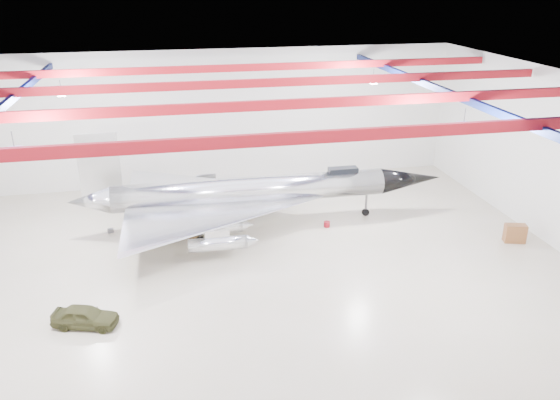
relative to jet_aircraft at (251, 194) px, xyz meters
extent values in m
plane|color=#B9B193|center=(-1.40, -5.59, -2.34)|extent=(40.00, 40.00, 0.00)
plane|color=silver|center=(-1.40, 9.41, 3.16)|extent=(40.00, 0.00, 40.00)
plane|color=silver|center=(18.60, -5.59, 3.16)|extent=(0.00, 30.00, 30.00)
plane|color=#0A0F38|center=(-1.40, -5.59, 8.66)|extent=(40.00, 40.00, 0.00)
cube|color=maroon|center=(-1.40, -14.59, 8.06)|extent=(39.50, 0.25, 0.50)
cube|color=maroon|center=(-1.40, -8.59, 8.06)|extent=(39.50, 0.25, 0.50)
cube|color=maroon|center=(-1.40, -2.59, 8.06)|extent=(39.50, 0.25, 0.50)
cube|color=maroon|center=(-1.40, 3.41, 8.06)|extent=(39.50, 0.25, 0.50)
cube|color=#0D194E|center=(10.60, -5.59, 7.76)|extent=(0.25, 29.50, 0.40)
cube|color=silver|center=(-11.40, -11.59, 7.36)|extent=(0.55, 0.55, 0.25)
cube|color=silver|center=(8.60, -11.59, 7.36)|extent=(0.55, 0.55, 0.25)
cube|color=silver|center=(-11.40, 0.41, 7.36)|extent=(0.55, 0.55, 0.25)
cube|color=silver|center=(8.60, 0.41, 7.36)|extent=(0.55, 0.55, 0.25)
cylinder|color=silver|center=(0.05, 0.00, 0.27)|extent=(18.69, 2.19, 1.87)
cone|color=black|center=(11.72, -0.20, 0.27)|extent=(4.70, 1.95, 1.87)
cone|color=silver|center=(-10.68, 0.18, 0.27)|extent=(2.83, 1.91, 1.87)
cube|color=silver|center=(-9.75, 0.17, 2.70)|extent=(2.61, 0.16, 4.20)
cube|color=black|center=(6.58, -0.11, 1.25)|extent=(2.07, 0.78, 0.47)
cylinder|color=silver|center=(-2.84, -5.08, -1.04)|extent=(3.56, 0.90, 0.84)
cylinder|color=silver|center=(-2.80, -2.75, -1.04)|extent=(3.56, 0.90, 0.84)
cylinder|color=silver|center=(-2.70, 2.85, -1.04)|extent=(3.56, 0.90, 0.84)
cylinder|color=silver|center=(-2.66, 5.18, -1.04)|extent=(3.56, 0.90, 0.84)
cylinder|color=#59595B|center=(8.45, -0.15, -1.50)|extent=(0.17, 0.17, 1.68)
cylinder|color=black|center=(8.45, -0.15, -2.08)|extent=(0.53, 0.21, 0.52)
cylinder|color=#59595B|center=(-3.72, -2.27, -1.50)|extent=(0.17, 0.17, 1.68)
cylinder|color=black|center=(-3.72, -2.27, -2.08)|extent=(0.53, 0.21, 0.52)
cylinder|color=#59595B|center=(-3.64, 2.40, -1.50)|extent=(0.17, 0.17, 1.68)
cylinder|color=black|center=(-3.64, 2.40, -2.08)|extent=(0.53, 0.21, 0.52)
imported|color=#3B3C1E|center=(-10.00, -10.24, -1.78)|extent=(3.50, 2.18, 1.11)
cube|color=brown|center=(16.57, -6.22, -1.72)|extent=(1.48, 1.01, 1.23)
cube|color=olive|center=(-4.15, -1.72, -2.14)|extent=(0.64, 0.54, 0.41)
cube|color=maroon|center=(-4.27, 2.85, -2.19)|extent=(0.51, 0.44, 0.31)
cylinder|color=#59595B|center=(-1.74, -3.34, -2.13)|extent=(0.54, 0.54, 0.42)
cube|color=#59595B|center=(-9.64, 0.73, -2.21)|extent=(0.44, 0.39, 0.26)
cylinder|color=maroon|center=(5.13, -1.44, -2.15)|extent=(0.56, 0.56, 0.39)
cylinder|color=#59595B|center=(-1.95, 3.93, -2.15)|extent=(0.50, 0.50, 0.38)
camera|label=1|loc=(-5.17, -34.66, 13.92)|focal=35.00mm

